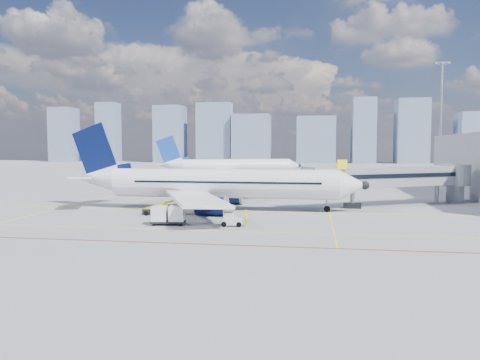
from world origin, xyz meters
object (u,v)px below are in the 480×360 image
object	(u,v)px
ramp_worker	(246,218)
second_aircraft	(230,167)
main_aircraft	(211,184)
baggage_tug	(231,219)
cargo_dolly	(168,215)
belt_loader	(161,210)

from	to	relation	value
ramp_worker	second_aircraft	bearing A→B (deg)	18.53
main_aircraft	baggage_tug	distance (m)	12.99
second_aircraft	cargo_dolly	distance (m)	65.06
belt_loader	baggage_tug	bearing A→B (deg)	-43.24
second_aircraft	cargo_dolly	xyz separation A→B (m)	(5.34, -64.80, -2.18)
main_aircraft	baggage_tug	xyz separation A→B (m)	(4.64, -11.86, -2.55)
main_aircraft	belt_loader	world-z (taller)	main_aircraft
belt_loader	main_aircraft	bearing A→B (deg)	40.10
baggage_tug	belt_loader	xyz separation A→B (m)	(-9.38, 6.38, -0.09)
main_aircraft	baggage_tug	world-z (taller)	main_aircraft
second_aircraft	belt_loader	bearing A→B (deg)	-111.90
second_aircraft	cargo_dolly	size ratio (longest dim) A/B	9.20
belt_loader	second_aircraft	bearing A→B (deg)	83.30
baggage_tug	ramp_worker	bearing A→B (deg)	3.02
cargo_dolly	ramp_worker	xyz separation A→B (m)	(7.92, 0.40, -0.24)
baggage_tug	belt_loader	size ratio (longest dim) A/B	0.36
cargo_dolly	ramp_worker	distance (m)	7.93
main_aircraft	second_aircraft	xyz separation A→B (m)	(-7.10, 52.63, 0.00)
second_aircraft	ramp_worker	world-z (taller)	second_aircraft
cargo_dolly	belt_loader	bearing A→B (deg)	105.82
second_aircraft	cargo_dolly	world-z (taller)	second_aircraft
baggage_tug	belt_loader	distance (m)	11.35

